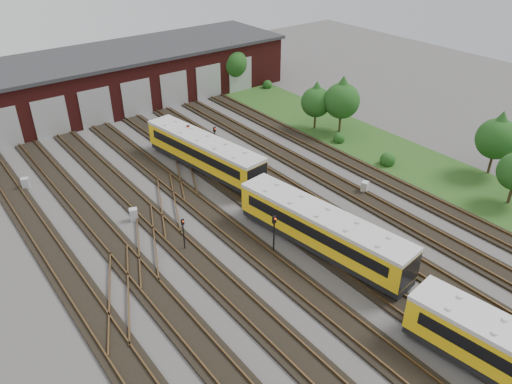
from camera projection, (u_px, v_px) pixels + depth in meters
ground at (316, 272)px, 34.86m from camera, size 120.00×120.00×0.00m
track_network at (309, 267)px, 35.12m from camera, size 30.40×70.00×0.33m
maintenance_shed at (91, 83)px, 60.59m from camera, size 51.00×12.50×6.35m
grass_verge at (384, 150)px, 51.62m from camera, size 8.00×55.00×0.05m
metro_train at (322, 229)px, 36.12m from camera, size 4.45×46.49×2.95m
signal_mast_0 at (183, 231)px, 36.12m from camera, size 0.23×0.22×2.74m
signal_mast_1 at (274, 229)px, 35.80m from camera, size 0.29×0.27×3.14m
signal_mast_2 at (189, 137)px, 49.16m from camera, size 0.32×0.31×3.45m
signal_mast_3 at (215, 137)px, 49.63m from camera, size 0.28×0.26×3.09m
relay_cabinet_0 at (134, 214)px, 40.20m from camera, size 0.79×0.73×1.07m
relay_cabinet_1 at (25, 183)px, 44.58m from camera, size 0.77×0.71×1.05m
relay_cabinet_2 at (253, 203)px, 41.72m from camera, size 0.74×0.66×1.06m
relay_cabinet_3 at (172, 146)px, 51.45m from camera, size 0.67×0.58×1.03m
relay_cabinet_4 at (365, 187)px, 44.01m from camera, size 0.78×0.72×1.06m
tree_0 at (232, 59)px, 65.81m from camera, size 3.92×3.92×6.50m
tree_1 at (316, 99)px, 54.73m from camera, size 3.34×3.34×5.54m
tree_2 at (342, 97)px, 53.60m from camera, size 3.89×3.89×6.44m
tree_4 at (498, 134)px, 45.30m from camera, size 3.79×3.79×6.28m
bush_0 at (388, 158)px, 48.50m from camera, size 1.50×1.50×1.50m
bush_1 at (339, 137)px, 53.08m from camera, size 1.23×1.23×1.23m
bush_2 at (267, 83)px, 68.31m from camera, size 1.27×1.27×1.27m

